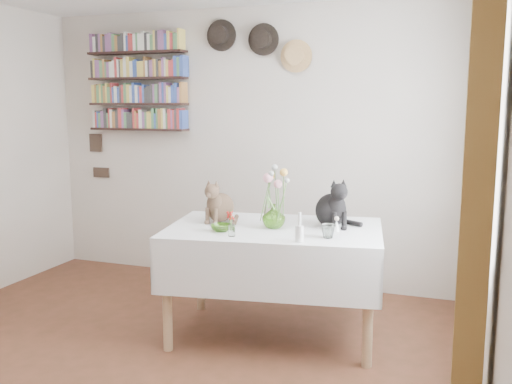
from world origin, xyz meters
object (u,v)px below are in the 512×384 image
at_px(flower_vase, 274,216).
at_px(bookshelf_unit, 138,82).
at_px(dining_table, 274,254).
at_px(black_cat, 331,201).
at_px(tabby_cat, 220,200).

height_order(flower_vase, bookshelf_unit, bookshelf_unit).
xyz_separation_m(dining_table, flower_vase, (0.00, -0.03, 0.28)).
distance_m(black_cat, bookshelf_unit, 2.45).
height_order(dining_table, bookshelf_unit, bookshelf_unit).
xyz_separation_m(dining_table, bookshelf_unit, (-1.73, 1.10, 1.25)).
height_order(black_cat, flower_vase, black_cat).
distance_m(dining_table, black_cat, 0.55).
relative_size(dining_table, bookshelf_unit, 1.61).
bearing_deg(black_cat, flower_vase, 172.21).
bearing_deg(dining_table, tabby_cat, 171.52).
distance_m(black_cat, flower_vase, 0.42).
distance_m(tabby_cat, flower_vase, 0.46).
relative_size(dining_table, tabby_cat, 5.03).
distance_m(dining_table, flower_vase, 0.28).
distance_m(dining_table, bookshelf_unit, 2.40).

